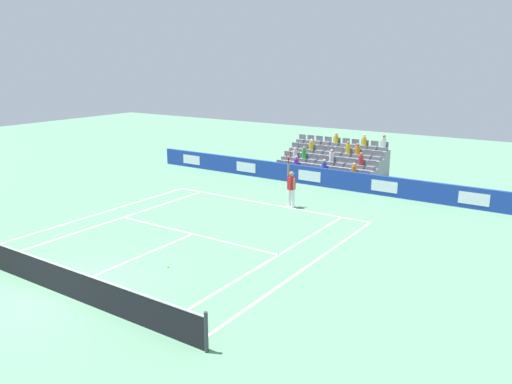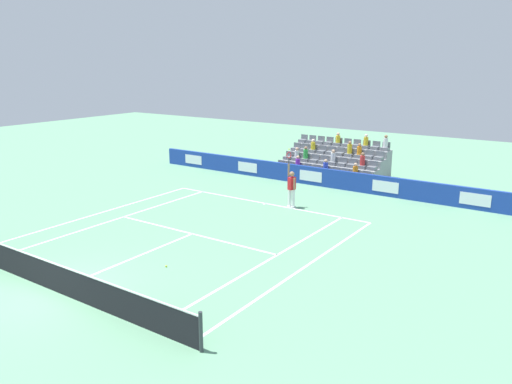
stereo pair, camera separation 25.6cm
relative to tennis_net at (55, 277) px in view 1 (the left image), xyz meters
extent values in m
plane|color=#669E77|center=(0.00, 0.00, -0.49)|extent=(80.00, 80.00, 0.00)
cube|color=white|center=(0.00, -11.89, -0.49)|extent=(10.97, 0.10, 0.01)
cube|color=white|center=(0.00, -6.40, -0.49)|extent=(8.23, 0.10, 0.01)
cube|color=white|center=(0.00, -3.20, -0.49)|extent=(0.10, 6.40, 0.01)
cube|color=white|center=(4.12, -5.95, -0.49)|extent=(0.10, 11.89, 0.01)
cube|color=white|center=(-4.12, -5.95, -0.49)|extent=(0.10, 11.89, 0.01)
cube|color=white|center=(5.49, -5.95, -0.49)|extent=(0.10, 11.89, 0.01)
cube|color=white|center=(-5.49, -5.95, -0.49)|extent=(0.10, 11.89, 0.01)
cube|color=white|center=(0.00, -11.79, -0.49)|extent=(0.10, 0.20, 0.01)
cube|color=#193899|center=(0.00, -16.64, 0.03)|extent=(21.99, 0.20, 1.04)
cube|color=white|center=(-8.80, -16.53, 0.03)|extent=(1.41, 0.01, 0.59)
cube|color=white|center=(-4.40, -16.53, 0.03)|extent=(1.41, 0.01, 0.59)
cube|color=white|center=(0.00, -16.53, 0.03)|extent=(1.41, 0.01, 0.59)
cube|color=white|center=(4.40, -16.53, 0.03)|extent=(1.41, 0.01, 0.59)
cube|color=white|center=(8.80, -16.53, 0.03)|extent=(1.41, 0.01, 0.59)
cylinder|color=#33383D|center=(-5.94, 0.00, 0.04)|extent=(0.10, 0.10, 1.07)
cube|color=black|center=(0.00, 0.00, -0.03)|extent=(11.77, 0.02, 0.92)
cube|color=white|center=(0.00, 0.00, 0.45)|extent=(11.77, 0.04, 0.04)
cylinder|color=white|center=(-1.52, -11.98, -0.04)|extent=(0.16, 0.16, 0.90)
cylinder|color=white|center=(-1.29, -12.04, -0.04)|extent=(0.16, 0.16, 0.90)
cube|color=white|center=(-1.52, -11.98, -0.45)|extent=(0.18, 0.28, 0.08)
cube|color=white|center=(-1.29, -12.04, -0.45)|extent=(0.18, 0.28, 0.08)
cube|color=red|center=(-1.40, -12.01, 0.71)|extent=(0.30, 0.40, 0.60)
sphere|color=#9E7251|center=(-1.40, -12.01, 1.17)|extent=(0.24, 0.24, 0.24)
cylinder|color=#9E7251|center=(-1.19, -12.06, 1.32)|extent=(0.09, 0.09, 0.62)
cylinder|color=#9E7251|center=(-1.61, -11.91, 0.73)|extent=(0.09, 0.09, 0.56)
cylinder|color=black|center=(-1.19, -12.06, 1.77)|extent=(0.04, 0.04, 0.28)
torus|color=red|center=(-1.19, -12.06, 2.05)|extent=(0.10, 0.31, 0.31)
sphere|color=#D1E533|center=(-1.19, -12.06, 2.33)|extent=(0.07, 0.07, 0.07)
cube|color=gray|center=(0.00, -17.71, -0.28)|extent=(6.20, 0.95, 0.42)
cube|color=slate|center=(-2.79, -17.71, 0.03)|extent=(0.48, 0.44, 0.20)
cube|color=slate|center=(-2.79, -17.91, 0.28)|extent=(0.48, 0.04, 0.30)
cube|color=slate|center=(-2.17, -17.71, 0.03)|extent=(0.48, 0.44, 0.20)
cube|color=slate|center=(-2.17, -17.91, 0.28)|extent=(0.48, 0.04, 0.30)
cube|color=slate|center=(-1.55, -17.71, 0.03)|extent=(0.48, 0.44, 0.20)
cube|color=slate|center=(-1.55, -17.91, 0.28)|extent=(0.48, 0.04, 0.30)
cube|color=slate|center=(-0.93, -17.71, 0.03)|extent=(0.48, 0.44, 0.20)
cube|color=slate|center=(-0.93, -17.91, 0.28)|extent=(0.48, 0.04, 0.30)
cube|color=slate|center=(-0.31, -17.71, 0.03)|extent=(0.48, 0.44, 0.20)
cube|color=slate|center=(-0.31, -17.91, 0.28)|extent=(0.48, 0.04, 0.30)
cube|color=slate|center=(0.31, -17.71, 0.03)|extent=(0.48, 0.44, 0.20)
cube|color=slate|center=(0.31, -17.91, 0.28)|extent=(0.48, 0.04, 0.30)
cube|color=slate|center=(0.93, -17.71, 0.03)|extent=(0.48, 0.44, 0.20)
cube|color=slate|center=(0.93, -17.91, 0.28)|extent=(0.48, 0.04, 0.30)
cube|color=slate|center=(1.55, -17.71, 0.03)|extent=(0.48, 0.44, 0.20)
cube|color=slate|center=(1.55, -17.91, 0.28)|extent=(0.48, 0.04, 0.30)
cube|color=slate|center=(2.17, -17.71, 0.03)|extent=(0.48, 0.44, 0.20)
cube|color=slate|center=(2.17, -17.91, 0.28)|extent=(0.48, 0.04, 0.30)
cube|color=slate|center=(2.79, -17.71, 0.03)|extent=(0.48, 0.44, 0.20)
cube|color=slate|center=(2.79, -17.91, 0.28)|extent=(0.48, 0.04, 0.30)
cube|color=gray|center=(0.00, -18.66, -0.07)|extent=(6.20, 0.95, 0.84)
cube|color=slate|center=(-2.79, -18.66, 0.45)|extent=(0.48, 0.44, 0.20)
cube|color=slate|center=(-2.79, -18.86, 0.70)|extent=(0.48, 0.04, 0.30)
cube|color=slate|center=(-2.17, -18.66, 0.45)|extent=(0.48, 0.44, 0.20)
cube|color=slate|center=(-2.17, -18.86, 0.70)|extent=(0.48, 0.04, 0.30)
cube|color=slate|center=(-1.55, -18.66, 0.45)|extent=(0.48, 0.44, 0.20)
cube|color=slate|center=(-1.55, -18.86, 0.70)|extent=(0.48, 0.04, 0.30)
cube|color=slate|center=(-0.93, -18.66, 0.45)|extent=(0.48, 0.44, 0.20)
cube|color=slate|center=(-0.93, -18.86, 0.70)|extent=(0.48, 0.04, 0.30)
cube|color=slate|center=(-0.31, -18.66, 0.45)|extent=(0.48, 0.44, 0.20)
cube|color=slate|center=(-0.31, -18.86, 0.70)|extent=(0.48, 0.04, 0.30)
cube|color=slate|center=(0.31, -18.66, 0.45)|extent=(0.48, 0.44, 0.20)
cube|color=slate|center=(0.31, -18.86, 0.70)|extent=(0.48, 0.04, 0.30)
cube|color=slate|center=(0.93, -18.66, 0.45)|extent=(0.48, 0.44, 0.20)
cube|color=slate|center=(0.93, -18.86, 0.70)|extent=(0.48, 0.04, 0.30)
cube|color=slate|center=(1.55, -18.66, 0.45)|extent=(0.48, 0.44, 0.20)
cube|color=slate|center=(1.55, -18.86, 0.70)|extent=(0.48, 0.04, 0.30)
cube|color=slate|center=(2.17, -18.66, 0.45)|extent=(0.48, 0.44, 0.20)
cube|color=slate|center=(2.17, -18.86, 0.70)|extent=(0.48, 0.04, 0.30)
cube|color=slate|center=(2.79, -18.66, 0.45)|extent=(0.48, 0.44, 0.20)
cube|color=slate|center=(2.79, -18.86, 0.70)|extent=(0.48, 0.04, 0.30)
cube|color=gray|center=(0.00, -19.61, 0.14)|extent=(6.20, 0.95, 1.26)
cube|color=slate|center=(-2.79, -19.61, 0.87)|extent=(0.48, 0.44, 0.20)
cube|color=slate|center=(-2.79, -19.81, 1.12)|extent=(0.48, 0.04, 0.30)
cube|color=slate|center=(-2.17, -19.61, 0.87)|extent=(0.48, 0.44, 0.20)
cube|color=slate|center=(-2.17, -19.81, 1.12)|extent=(0.48, 0.04, 0.30)
cube|color=slate|center=(-1.55, -19.61, 0.87)|extent=(0.48, 0.44, 0.20)
cube|color=slate|center=(-1.55, -19.81, 1.12)|extent=(0.48, 0.04, 0.30)
cube|color=slate|center=(-0.93, -19.61, 0.87)|extent=(0.48, 0.44, 0.20)
cube|color=slate|center=(-0.93, -19.81, 1.12)|extent=(0.48, 0.04, 0.30)
cube|color=slate|center=(-0.31, -19.61, 0.87)|extent=(0.48, 0.44, 0.20)
cube|color=slate|center=(-0.31, -19.81, 1.12)|extent=(0.48, 0.04, 0.30)
cube|color=slate|center=(0.31, -19.61, 0.87)|extent=(0.48, 0.44, 0.20)
cube|color=slate|center=(0.31, -19.81, 1.12)|extent=(0.48, 0.04, 0.30)
cube|color=slate|center=(0.93, -19.61, 0.87)|extent=(0.48, 0.44, 0.20)
cube|color=slate|center=(0.93, -19.81, 1.12)|extent=(0.48, 0.04, 0.30)
cube|color=slate|center=(1.55, -19.61, 0.87)|extent=(0.48, 0.44, 0.20)
cube|color=slate|center=(1.55, -19.81, 1.12)|extent=(0.48, 0.04, 0.30)
cube|color=slate|center=(2.17, -19.61, 0.87)|extent=(0.48, 0.44, 0.20)
cube|color=slate|center=(2.17, -19.81, 1.12)|extent=(0.48, 0.04, 0.30)
cube|color=slate|center=(2.79, -19.61, 0.87)|extent=(0.48, 0.44, 0.20)
cube|color=slate|center=(2.79, -19.81, 1.12)|extent=(0.48, 0.04, 0.30)
cube|color=gray|center=(0.00, -20.56, 0.35)|extent=(6.20, 0.95, 1.68)
cube|color=slate|center=(-2.79, -20.56, 1.29)|extent=(0.48, 0.44, 0.20)
cube|color=slate|center=(-2.79, -20.76, 1.54)|extent=(0.48, 0.04, 0.30)
cube|color=slate|center=(-2.17, -20.56, 1.29)|extent=(0.48, 0.44, 0.20)
cube|color=slate|center=(-2.17, -20.76, 1.54)|extent=(0.48, 0.04, 0.30)
cube|color=slate|center=(-1.55, -20.56, 1.29)|extent=(0.48, 0.44, 0.20)
cube|color=slate|center=(-1.55, -20.76, 1.54)|extent=(0.48, 0.04, 0.30)
cube|color=slate|center=(-0.93, -20.56, 1.29)|extent=(0.48, 0.44, 0.20)
cube|color=slate|center=(-0.93, -20.76, 1.54)|extent=(0.48, 0.04, 0.30)
cube|color=slate|center=(-0.31, -20.56, 1.29)|extent=(0.48, 0.44, 0.20)
cube|color=slate|center=(-0.31, -20.76, 1.54)|extent=(0.48, 0.04, 0.30)
cube|color=slate|center=(0.31, -20.56, 1.29)|extent=(0.48, 0.44, 0.20)
cube|color=slate|center=(0.31, -20.76, 1.54)|extent=(0.48, 0.04, 0.30)
cube|color=slate|center=(0.93, -20.56, 1.29)|extent=(0.48, 0.44, 0.20)
cube|color=slate|center=(0.93, -20.76, 1.54)|extent=(0.48, 0.04, 0.30)
cube|color=slate|center=(1.55, -20.56, 1.29)|extent=(0.48, 0.44, 0.20)
cube|color=slate|center=(1.55, -20.76, 1.54)|extent=(0.48, 0.04, 0.30)
cube|color=slate|center=(2.17, -20.56, 1.29)|extent=(0.48, 0.44, 0.20)
cube|color=slate|center=(2.17, -20.76, 1.54)|extent=(0.48, 0.04, 0.30)
cube|color=slate|center=(2.79, -20.56, 1.29)|extent=(0.48, 0.44, 0.20)
cube|color=slate|center=(2.79, -20.76, 1.54)|extent=(0.48, 0.04, 0.30)
cylinder|color=white|center=(2.17, -18.71, 0.76)|extent=(0.28, 0.28, 0.42)
sphere|color=#D3A884|center=(2.17, -18.71, 1.07)|extent=(0.20, 0.20, 0.20)
cylinder|color=purple|center=(1.55, -17.76, 0.39)|extent=(0.28, 0.28, 0.53)
sphere|color=#D3A884|center=(1.55, -17.76, 0.76)|extent=(0.20, 0.20, 0.20)
cylinder|color=orange|center=(-2.17, -17.76, 0.38)|extent=(0.28, 0.28, 0.51)
sphere|color=#D3A884|center=(-2.17, -17.76, 0.74)|extent=(0.20, 0.20, 0.20)
cylinder|color=green|center=(1.55, -18.71, 0.82)|extent=(0.28, 0.28, 0.55)
sphere|color=#9E7251|center=(1.55, -18.71, 1.19)|extent=(0.20, 0.20, 0.20)
cylinder|color=orange|center=(-1.55, -19.66, 1.20)|extent=(0.28, 0.28, 0.47)
sphere|color=#9E7251|center=(-1.55, -19.66, 1.54)|extent=(0.20, 0.20, 0.20)
cylinder|color=yellow|center=(-0.93, -19.66, 1.24)|extent=(0.28, 0.28, 0.55)
sphere|color=#9E7251|center=(-0.93, -19.66, 1.62)|extent=(0.20, 0.20, 0.20)
cylinder|color=red|center=(-2.17, -18.71, 0.82)|extent=(0.28, 0.28, 0.55)
sphere|color=#9E7251|center=(-2.17, -18.71, 1.19)|extent=(0.20, 0.20, 0.20)
cylinder|color=blue|center=(-0.31, -17.76, 0.38)|extent=(0.28, 0.28, 0.51)
sphere|color=#D3A884|center=(-0.31, -17.76, 0.74)|extent=(0.20, 0.20, 0.20)
cylinder|color=white|center=(-0.31, -18.71, 0.81)|extent=(0.28, 0.28, 0.53)
sphere|color=#D3A884|center=(-0.31, -18.71, 1.18)|extent=(0.20, 0.20, 0.20)
cylinder|color=yellow|center=(1.55, -19.66, 1.20)|extent=(0.28, 0.28, 0.46)
sphere|color=beige|center=(1.55, -19.66, 1.53)|extent=(0.20, 0.20, 0.20)
cylinder|color=yellow|center=(0.31, -20.61, 1.61)|extent=(0.28, 0.28, 0.44)
sphere|color=#D3A884|center=(0.31, -20.61, 1.92)|extent=(0.20, 0.20, 0.20)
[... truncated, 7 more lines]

